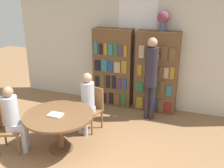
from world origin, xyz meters
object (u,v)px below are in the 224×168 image
at_px(chair_near_camera, 5,126).
at_px(seated_reader_right, 14,115).
at_px(flower_vase, 163,19).
at_px(reading_table, 59,120).
at_px(bookshelf_left, 113,68).
at_px(chair_left_side, 92,106).
at_px(seated_reader_left, 87,99).
at_px(librarian_standing, 151,72).
at_px(bookshelf_right, 157,72).

relative_size(chair_near_camera, seated_reader_right, 0.71).
height_order(flower_vase, reading_table, flower_vase).
distance_m(bookshelf_left, chair_left_side, 1.39).
distance_m(seated_reader_left, seated_reader_right, 1.38).
height_order(bookshelf_left, librarian_standing, bookshelf_left).
xyz_separation_m(flower_vase, chair_near_camera, (-2.20, -2.62, -1.67)).
relative_size(bookshelf_left, librarian_standing, 1.03).
bearing_deg(reading_table, bookshelf_left, 85.38).
relative_size(flower_vase, seated_reader_right, 0.35).
bearing_deg(chair_near_camera, seated_reader_left, 113.99).
bearing_deg(bookshelf_left, bookshelf_right, -0.01).
relative_size(chair_near_camera, chair_left_side, 1.00).
bearing_deg(seated_reader_right, librarian_standing, 113.51).
height_order(bookshelf_left, chair_near_camera, bookshelf_left).
distance_m(chair_near_camera, librarian_standing, 3.05).
height_order(bookshelf_left, flower_vase, flower_vase).
bearing_deg(seated_reader_right, reading_table, 90.00).
bearing_deg(librarian_standing, bookshelf_right, 86.91).
bearing_deg(librarian_standing, chair_near_camera, -134.96).
relative_size(reading_table, chair_left_side, 1.40).
height_order(chair_left_side, librarian_standing, librarian_standing).
bearing_deg(bookshelf_right, chair_near_camera, -129.27).
bearing_deg(seated_reader_left, reading_table, 90.00).
bearing_deg(librarian_standing, chair_left_side, -141.33).
relative_size(reading_table, librarian_standing, 0.67).
bearing_deg(reading_table, chair_near_camera, -157.10).
xyz_separation_m(bookshelf_left, reading_table, (-0.18, -2.24, -0.35)).
bearing_deg(librarian_standing, seated_reader_left, -136.94).
distance_m(bookshelf_left, flower_vase, 1.67).
height_order(flower_vase, chair_near_camera, flower_vase).
xyz_separation_m(bookshelf_left, seated_reader_left, (-0.01, -1.49, -0.24)).
bearing_deg(bookshelf_left, seated_reader_right, -109.38).
bearing_deg(reading_table, librarian_standing, 54.75).
bearing_deg(flower_vase, bookshelf_right, -175.99).
height_order(seated_reader_right, librarian_standing, librarian_standing).
distance_m(bookshelf_left, seated_reader_right, 2.71).
distance_m(flower_vase, librarian_standing, 1.17).
relative_size(bookshelf_left, bookshelf_right, 1.00).
height_order(bookshelf_left, chair_left_side, bookshelf_left).
relative_size(flower_vase, librarian_standing, 0.23).
bearing_deg(seated_reader_left, bookshelf_right, -112.94).
bearing_deg(librarian_standing, seated_reader_right, -133.58).
relative_size(bookshelf_right, librarian_standing, 1.03).
height_order(flower_vase, seated_reader_right, flower_vase).
distance_m(reading_table, chair_near_camera, 0.96).
relative_size(bookshelf_left, chair_near_camera, 2.15).
relative_size(chair_near_camera, librarian_standing, 0.48).
bearing_deg(chair_left_side, seated_reader_right, 66.03).
height_order(bookshelf_right, flower_vase, flower_vase).
bearing_deg(chair_near_camera, librarian_standing, 112.14).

